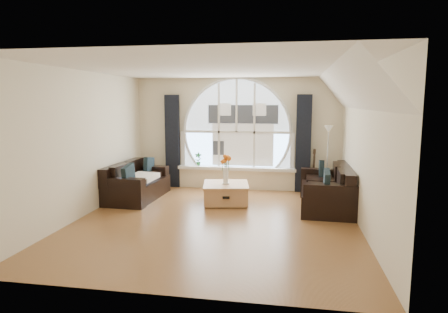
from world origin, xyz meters
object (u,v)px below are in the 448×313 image
(sofa_right, at_px, (326,188))
(vase_flowers, at_px, (226,166))
(sofa_left, at_px, (138,181))
(guitar, at_px, (314,171))
(coffee_chest, at_px, (226,192))
(floor_lamp, at_px, (327,161))
(potted_plant, at_px, (198,159))

(sofa_right, height_order, vase_flowers, vase_flowers)
(sofa_left, xyz_separation_m, vase_flowers, (1.99, -0.08, 0.41))
(guitar, bearing_deg, sofa_right, -69.86)
(sofa_right, height_order, coffee_chest, sofa_right)
(guitar, bearing_deg, coffee_chest, -135.05)
(vase_flowers, height_order, floor_lamp, floor_lamp)
(sofa_right, bearing_deg, floor_lamp, 86.19)
(coffee_chest, relative_size, potted_plant, 2.81)
(vase_flowers, bearing_deg, potted_plant, 123.46)
(floor_lamp, bearing_deg, vase_flowers, -152.14)
(sofa_left, xyz_separation_m, coffee_chest, (1.99, -0.05, -0.17))
(guitar, bearing_deg, floor_lamp, -6.49)
(sofa_left, bearing_deg, vase_flowers, -0.14)
(coffee_chest, bearing_deg, guitar, 23.17)
(coffee_chest, xyz_separation_m, guitar, (1.87, 1.22, 0.30))
(sofa_right, height_order, guitar, guitar)
(sofa_right, relative_size, vase_flowers, 2.72)
(vase_flowers, bearing_deg, sofa_left, 177.62)
(floor_lamp, bearing_deg, coffee_chest, -152.72)
(vase_flowers, distance_m, potted_plant, 1.68)
(guitar, xyz_separation_m, potted_plant, (-2.80, 0.16, 0.19))
(sofa_left, height_order, floor_lamp, floor_lamp)
(vase_flowers, xyz_separation_m, potted_plant, (-0.93, 1.40, -0.09))
(sofa_right, bearing_deg, sofa_left, -179.03)
(guitar, bearing_deg, sofa_left, -151.34)
(floor_lamp, bearing_deg, guitar, 161.58)
(sofa_right, xyz_separation_m, guitar, (-0.18, 1.24, 0.13))
(sofa_left, distance_m, vase_flowers, 2.03)
(floor_lamp, relative_size, potted_plant, 4.83)
(floor_lamp, xyz_separation_m, potted_plant, (-3.09, 0.26, -0.08))
(vase_flowers, distance_m, guitar, 2.26)
(guitar, height_order, potted_plant, guitar)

